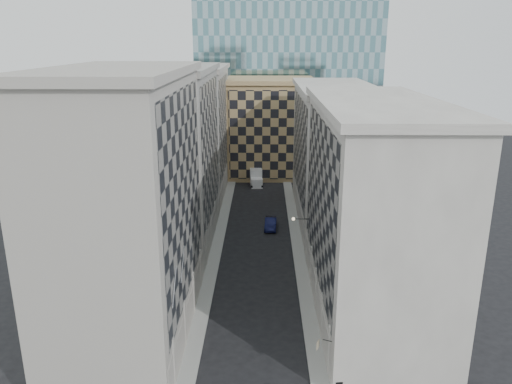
# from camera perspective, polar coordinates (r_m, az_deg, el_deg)

# --- Properties ---
(sidewalk_west) EXTENTS (1.50, 100.00, 0.15)m
(sidewalk_west) POSITION_cam_1_polar(r_m,az_deg,el_deg) (65.12, -4.51, -6.30)
(sidewalk_west) COLOR #979892
(sidewalk_west) RESTS_ON ground
(sidewalk_east) EXTENTS (1.50, 100.00, 0.15)m
(sidewalk_east) POSITION_cam_1_polar(r_m,az_deg,el_deg) (65.00, 4.81, -6.35)
(sidewalk_east) COLOR #979892
(sidewalk_east) RESTS_ON ground
(bldg_left_a) EXTENTS (10.80, 22.80, 23.70)m
(bldg_left_a) POSITION_cam_1_polar(r_m,az_deg,el_deg) (44.42, -14.35, -1.82)
(bldg_left_a) COLOR #A8A197
(bldg_left_a) RESTS_ON ground
(bldg_left_b) EXTENTS (10.80, 22.80, 22.70)m
(bldg_left_b) POSITION_cam_1_polar(r_m,az_deg,el_deg) (65.24, -9.44, 3.97)
(bldg_left_b) COLOR gray
(bldg_left_b) RESTS_ON ground
(bldg_left_c) EXTENTS (10.80, 22.80, 21.70)m
(bldg_left_c) POSITION_cam_1_polar(r_m,az_deg,el_deg) (86.65, -6.90, 6.92)
(bldg_left_c) COLOR #A8A197
(bldg_left_c) RESTS_ON ground
(bldg_right_a) EXTENTS (10.80, 26.80, 20.70)m
(bldg_right_a) POSITION_cam_1_polar(r_m,az_deg,el_deg) (48.22, 12.97, -2.11)
(bldg_right_a) COLOR #ADA79E
(bldg_right_a) RESTS_ON ground
(bldg_right_b) EXTENTS (10.80, 28.80, 19.70)m
(bldg_right_b) POSITION_cam_1_polar(r_m,az_deg,el_deg) (74.00, 8.76, 4.36)
(bldg_right_b) COLOR #ADA79E
(bldg_right_b) RESTS_ON ground
(tan_block) EXTENTS (16.80, 14.80, 18.80)m
(tan_block) POSITION_cam_1_polar(r_m,az_deg,el_deg) (98.82, 1.60, 7.45)
(tan_block) COLOR tan
(tan_block) RESTS_ON ground
(church_tower) EXTENTS (7.20, 7.20, 51.50)m
(church_tower) POSITION_cam_1_polar(r_m,az_deg,el_deg) (111.57, 0.51, 17.57)
(church_tower) COLOR #2D2823
(church_tower) RESTS_ON ground
(flagpoles_left) EXTENTS (0.10, 6.33, 2.33)m
(flagpoles_left) POSITION_cam_1_polar(r_m,az_deg,el_deg) (40.28, -8.83, -9.36)
(flagpoles_left) COLOR gray
(flagpoles_left) RESTS_ON ground
(bracket_lamp) EXTENTS (1.98, 0.36, 0.36)m
(bracket_lamp) POSITION_cam_1_polar(r_m,az_deg,el_deg) (57.12, 4.47, -3.08)
(bracket_lamp) COLOR black
(bracket_lamp) RESTS_ON ground
(box_truck) EXTENTS (2.56, 5.47, 2.92)m
(box_truck) POSITION_cam_1_polar(r_m,az_deg,el_deg) (92.54, 0.00, 1.63)
(box_truck) COLOR white
(box_truck) RESTS_ON ground
(dark_car) EXTENTS (1.83, 4.70, 1.53)m
(dark_car) POSITION_cam_1_polar(r_m,az_deg,el_deg) (71.08, 1.69, -3.61)
(dark_car) COLOR #10143B
(dark_car) RESTS_ON ground
(shop_sign) EXTENTS (1.19, 0.59, 0.70)m
(shop_sign) POSITION_cam_1_polar(r_m,az_deg,el_deg) (39.45, 7.20, -16.87)
(shop_sign) COLOR black
(shop_sign) RESTS_ON ground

